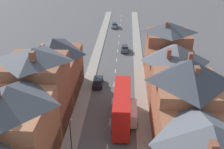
# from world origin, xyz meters

# --- Properties ---
(pavement_left) EXTENTS (2.20, 104.00, 0.14)m
(pavement_left) POSITION_xyz_m (-5.10, 38.00, 0.07)
(pavement_left) COLOR gray
(pavement_left) RESTS_ON ground
(pavement_right) EXTENTS (2.20, 104.00, 0.14)m
(pavement_right) POSITION_xyz_m (5.10, 38.00, 0.07)
(pavement_right) COLOR gray
(pavement_right) RESTS_ON ground
(centre_line_dashes) EXTENTS (0.14, 97.80, 0.01)m
(centre_line_dashes) POSITION_xyz_m (0.00, 36.00, 0.01)
(centre_line_dashes) COLOR silver
(centre_line_dashes) RESTS_ON ground
(terrace_row_left) EXTENTS (8.00, 45.52, 12.71)m
(terrace_row_left) POSITION_xyz_m (-10.18, 9.74, 5.44)
(terrace_row_left) COLOR #B2704C
(terrace_row_left) RESTS_ON ground
(terrace_row_right) EXTENTS (8.00, 50.37, 12.73)m
(terrace_row_right) POSITION_xyz_m (10.18, 12.10, 5.63)
(terrace_row_right) COLOR #B2704C
(terrace_row_right) RESTS_ON ground
(double_decker_bus_lead) EXTENTS (2.74, 10.80, 5.30)m
(double_decker_bus_lead) POSITION_xyz_m (1.79, 18.20, 2.82)
(double_decker_bus_lead) COLOR red
(double_decker_bus_lead) RESTS_ON ground
(car_near_blue) EXTENTS (1.90, 4.06, 1.67)m
(car_near_blue) POSITION_xyz_m (-1.80, 68.48, 0.84)
(car_near_blue) COLOR gray
(car_near_blue) RESTS_ON ground
(car_parked_left_a) EXTENTS (1.90, 4.48, 1.65)m
(car_parked_left_a) POSITION_xyz_m (-3.10, 29.40, 0.83)
(car_parked_left_a) COLOR black
(car_parked_left_a) RESTS_ON ground
(car_parked_right_a) EXTENTS (1.90, 3.81, 1.67)m
(car_parked_right_a) POSITION_xyz_m (1.80, 47.54, 0.84)
(car_parked_right_a) COLOR #4C515B
(car_parked_right_a) RESTS_ON ground
(delivery_van) EXTENTS (2.20, 5.20, 2.41)m
(delivery_van) POSITION_xyz_m (3.10, 18.64, 1.34)
(delivery_van) COLOR white
(delivery_van) RESTS_ON ground
(street_lamp) EXTENTS (0.20, 1.12, 5.50)m
(street_lamp) POSITION_xyz_m (-4.25, 10.19, 3.24)
(street_lamp) COLOR black
(street_lamp) RESTS_ON ground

